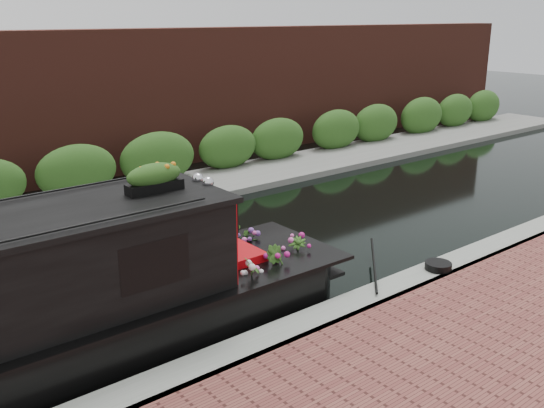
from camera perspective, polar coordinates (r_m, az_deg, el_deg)
ground at (r=11.20m, az=-8.36°, el=-5.81°), size 80.00×80.00×0.00m
near_bank_coping at (r=8.79m, az=3.01°, el=-12.51°), size 40.00×0.60×0.50m
far_bank_path at (r=14.77m, az=-16.75°, el=-0.59°), size 40.00×2.40×0.34m
far_hedge at (r=15.57m, az=-18.03°, el=0.21°), size 40.00×1.10×2.80m
far_brick_wall at (r=17.49m, az=-20.56°, el=1.80°), size 40.00×1.00×8.00m
rope_fender at (r=10.68m, az=4.07°, el=-5.82°), size 0.34×0.35×0.34m
coiled_mooring_rope at (r=10.69m, az=15.37°, el=-5.63°), size 0.45×0.45×0.12m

